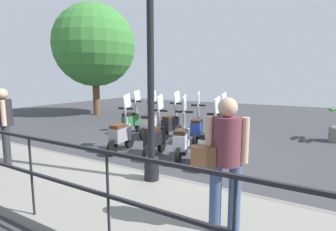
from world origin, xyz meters
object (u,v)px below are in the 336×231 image
(tree_large, at_px, (94,46))
(scooter_near_2, at_px, (155,138))
(scooter_far_4, at_px, (131,120))
(scooter_far_1, at_px, (197,128))
(scooter_near_1, at_px, (182,140))
(lamp_post_near, at_px, (151,74))
(scooter_far_0, at_px, (218,130))
(scooter_far_2, at_px, (171,124))
(scooter_far_3, at_px, (149,123))
(scooter_near_3, at_px, (121,134))
(pedestrian_with_bag, at_px, (224,155))
(pedestrian_distant, at_px, (4,121))
(scooter_near_0, at_px, (211,145))

(tree_large, bearing_deg, scooter_near_2, -125.03)
(scooter_far_4, bearing_deg, scooter_far_1, -92.06)
(scooter_far_1, bearing_deg, scooter_near_2, 150.95)
(tree_large, distance_m, scooter_near_1, 9.41)
(lamp_post_near, bearing_deg, scooter_far_0, -0.86)
(lamp_post_near, xyz_separation_m, scooter_near_1, (1.70, 0.27, -1.54))
(lamp_post_near, distance_m, tree_large, 10.22)
(scooter_near_2, xyz_separation_m, scooter_far_2, (1.86, 0.58, 0.00))
(scooter_far_2, distance_m, scooter_far_3, 0.75)
(tree_large, relative_size, scooter_far_3, 3.72)
(scooter_near_1, distance_m, scooter_near_3, 1.73)
(scooter_near_3, xyz_separation_m, scooter_far_3, (1.78, 0.30, 0.00))
(scooter_far_3, bearing_deg, scooter_far_2, -82.70)
(scooter_far_0, height_order, scooter_far_3, same)
(pedestrian_with_bag, distance_m, pedestrian_distant, 4.70)
(scooter_near_0, relative_size, scooter_far_0, 1.00)
(scooter_near_0, relative_size, scooter_near_2, 1.00)
(scooter_near_0, distance_m, scooter_near_3, 2.48)
(lamp_post_near, height_order, pedestrian_with_bag, lamp_post_near)
(pedestrian_distant, height_order, scooter_far_4, pedestrian_distant)
(pedestrian_with_bag, relative_size, scooter_far_2, 1.03)
(scooter_near_3, distance_m, scooter_far_0, 2.75)
(pedestrian_with_bag, bearing_deg, scooter_far_1, 5.45)
(pedestrian_distant, xyz_separation_m, scooter_near_1, (2.52, -2.82, -0.60))
(pedestrian_distant, height_order, scooter_near_0, pedestrian_distant)
(scooter_near_1, relative_size, scooter_far_1, 1.00)
(scooter_far_3, bearing_deg, pedestrian_with_bag, -143.37)
(scooter_far_1, bearing_deg, scooter_near_1, 175.32)
(scooter_far_1, bearing_deg, scooter_far_0, -99.09)
(scooter_near_1, xyz_separation_m, scooter_far_0, (1.67, -0.32, 0.00))
(scooter_near_2, distance_m, scooter_far_0, 2.04)
(scooter_near_1, relative_size, scooter_far_2, 1.00)
(scooter_far_4, bearing_deg, scooter_near_0, -115.31)
(lamp_post_near, height_order, scooter_far_3, lamp_post_near)
(pedestrian_with_bag, relative_size, scooter_near_0, 1.03)
(pedestrian_distant, bearing_deg, tree_large, -117.98)
(pedestrian_distant, height_order, scooter_near_2, pedestrian_distant)
(pedestrian_with_bag, distance_m, scooter_near_0, 2.82)
(lamp_post_near, bearing_deg, scooter_far_3, 34.77)
(pedestrian_distant, distance_m, scooter_far_0, 5.28)
(scooter_near_1, bearing_deg, scooter_far_1, -4.66)
(lamp_post_near, xyz_separation_m, scooter_far_3, (3.30, 2.29, -1.54))
(lamp_post_near, xyz_separation_m, scooter_near_2, (1.61, 0.98, -1.54))
(scooter_far_0, bearing_deg, scooter_near_2, 154.98)
(pedestrian_distant, relative_size, scooter_far_4, 1.03)
(scooter_near_1, xyz_separation_m, scooter_far_3, (1.59, 2.02, 0.00))
(pedestrian_distant, height_order, scooter_far_1, pedestrian_distant)
(lamp_post_near, bearing_deg, pedestrian_distant, 104.89)
(scooter_far_0, xyz_separation_m, scooter_far_3, (-0.07, 2.34, 0.00))
(scooter_near_0, height_order, scooter_far_2, same)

